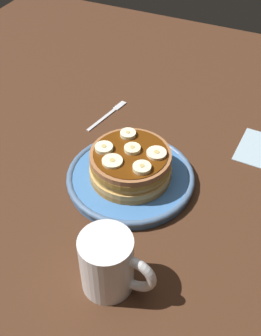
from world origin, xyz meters
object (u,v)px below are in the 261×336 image
fork (109,113)px  banana_slice_4 (104,148)px  banana_slice_5 (156,153)px  banana_slice_3 (112,161)px  plate (131,177)px  pancake_stack (131,164)px  banana_slice_0 (130,148)px  banana_slice_2 (142,168)px  coffee_mug (109,263)px  banana_slice_1 (128,134)px

fork → banana_slice_4: bearing=-65.1°
banana_slice_5 → banana_slice_4: bearing=-163.7°
banana_slice_3 → banana_slice_5: size_ratio=1.02×
plate → banana_slice_3: size_ratio=6.57×
banana_slice_5 → pancake_stack: bearing=-163.1°
banana_slice_0 → banana_slice_5: 4.78cm
banana_slice_2 → pancake_stack: bearing=137.5°
banana_slice_2 → banana_slice_3: banana_slice_2 is taller
banana_slice_5 → coffee_mug: (1.87, -22.03, -2.16)cm
banana_slice_1 → banana_slice_2: 9.23cm
coffee_mug → banana_slice_5: bearing=94.9°
banana_slice_0 → fork: (-12.50, 16.26, -7.13)cm
banana_slice_2 → fork: size_ratio=0.24×
banana_slice_2 → banana_slice_3: bearing=-174.5°
plate → banana_slice_0: banana_slice_0 is taller
banana_slice_0 → coffee_mug: coffee_mug is taller
banana_slice_3 → banana_slice_5: bearing=39.5°
banana_slice_1 → fork: size_ratio=0.22×
pancake_stack → banana_slice_1: (-2.38, 3.98, 3.02)cm
banana_slice_1 → plate: bearing=-60.2°
plate → banana_slice_5: 7.66cm
pancake_stack → banana_slice_3: size_ratio=4.24×
banana_slice_1 → coffee_mug: coffee_mug is taller
banana_slice_5 → banana_slice_3: bearing=-140.5°
plate → banana_slice_4: (-4.61, -1.06, 6.29)cm
banana_slice_5 → fork: size_ratio=0.27×
banana_slice_1 → banana_slice_4: 5.70cm
banana_slice_4 → banana_slice_5: size_ratio=0.91×
coffee_mug → fork: bearing=117.0°
pancake_stack → coffee_mug: size_ratio=1.33×
plate → banana_slice_5: banana_slice_5 is taller
plate → coffee_mug: 21.78cm
plate → fork: (-12.99, 17.03, -0.84)cm
banana_slice_1 → fork: bearing=129.5°
coffee_mug → plate: bearing=106.6°
pancake_stack → banana_slice_2: 5.60cm
banana_slice_0 → banana_slice_2: (3.91, -3.72, 0.03)cm
banana_slice_0 → banana_slice_4: size_ratio=0.92×
plate → banana_slice_4: banana_slice_4 is taller
banana_slice_1 → banana_slice_0: bearing=-60.8°
banana_slice_0 → plate: bearing=-57.6°
banana_slice_3 → banana_slice_5: 7.81cm
banana_slice_0 → banana_slice_1: bearing=119.2°
banana_slice_3 → coffee_mug: coffee_mug is taller
banana_slice_0 → banana_slice_4: 4.51cm
pancake_stack → banana_slice_4: banana_slice_4 is taller
banana_slice_1 → banana_slice_5: banana_slice_1 is taller
banana_slice_4 → banana_slice_5: (8.84, 2.58, -0.09)cm
banana_slice_1 → banana_slice_5: bearing=-22.0°
banana_slice_4 → fork: banana_slice_4 is taller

